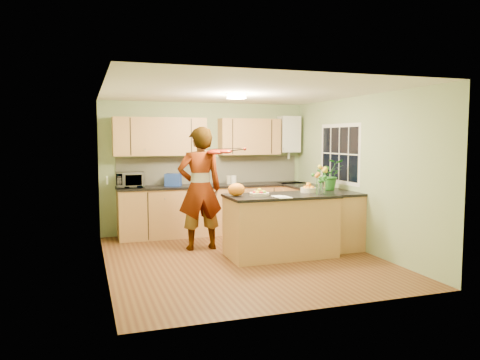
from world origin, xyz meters
name	(u,v)px	position (x,y,z in m)	size (l,w,h in m)	color
floor	(243,258)	(0.00, 0.00, 0.00)	(4.50, 4.50, 0.00)	#572D19
ceiling	(243,92)	(0.00, 0.00, 2.50)	(4.00, 4.50, 0.02)	white
wall_back	(205,168)	(0.00, 2.25, 1.25)	(4.00, 0.02, 2.50)	#98AF7D
wall_front	(313,193)	(0.00, -2.25, 1.25)	(4.00, 0.02, 2.50)	#98AF7D
wall_left	(104,180)	(-2.00, 0.00, 1.25)	(0.02, 4.50, 2.50)	#98AF7D
wall_right	(359,173)	(2.00, 0.00, 1.25)	(0.02, 4.50, 2.50)	#98AF7D
back_counter	(215,209)	(0.10, 1.95, 0.47)	(3.64, 0.62, 0.94)	tan
right_counter	(317,214)	(1.70, 0.85, 0.47)	(0.62, 2.24, 0.94)	tan
splashback	(211,170)	(0.10, 2.23, 1.20)	(3.60, 0.02, 0.52)	beige
upper_cabinets	(198,137)	(-0.18, 2.08, 1.85)	(3.20, 0.34, 0.70)	tan
boiler	(289,134)	(1.70, 2.09, 1.90)	(0.40, 0.30, 0.86)	white
window_right	(339,154)	(1.99, 0.60, 1.55)	(0.01, 1.30, 1.05)	white
light_switch	(107,180)	(-1.99, -0.60, 1.30)	(0.02, 0.09, 0.09)	white
ceiling_lamp	(236,96)	(0.00, 0.30, 2.46)	(0.30, 0.30, 0.07)	#FFEABF
peninsula_island	(280,225)	(0.60, -0.04, 0.48)	(1.67, 0.86, 0.96)	tan
fruit_dish	(259,193)	(0.25, -0.04, 1.00)	(0.30, 0.30, 0.10)	beige
orange_bowl	(309,188)	(1.15, 0.11, 1.02)	(0.26, 0.26, 0.15)	beige
flower_vase	(322,173)	(1.20, -0.22, 1.29)	(0.27, 0.27, 0.50)	silver
orange_bag	(236,190)	(-0.10, 0.01, 1.06)	(0.26, 0.22, 0.20)	orange
papers	(283,197)	(0.50, -0.34, 0.96)	(0.21, 0.29, 0.01)	white
violinist	(200,189)	(-0.46, 0.80, 1.00)	(0.73, 0.48, 2.00)	tan
violin	(215,152)	(-0.26, 0.58, 1.60)	(0.67, 0.27, 0.13)	#4E0A04
microwave	(130,180)	(-1.47, 1.94, 1.08)	(0.49, 0.33, 0.27)	white
blue_box	(173,180)	(-0.69, 1.96, 1.05)	(0.28, 0.21, 0.23)	#203C95
kettle	(205,178)	(-0.08, 1.93, 1.07)	(0.17, 0.17, 0.32)	#B6B6BB
jar_cream	(229,180)	(0.41, 2.00, 1.02)	(0.10, 0.10, 0.16)	beige
jar_white	(234,180)	(0.46, 1.89, 1.02)	(0.11, 0.11, 0.17)	white
potted_plant	(329,175)	(1.70, 0.43, 1.20)	(0.48, 0.41, 0.53)	#2B7627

